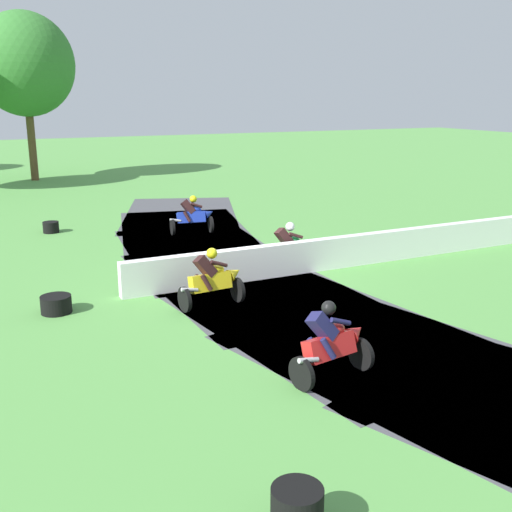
{
  "coord_description": "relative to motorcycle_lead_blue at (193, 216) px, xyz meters",
  "views": [
    {
      "loc": [
        -6.43,
        -14.43,
        4.85
      ],
      "look_at": [
        0.03,
        -0.88,
        0.9
      ],
      "focal_mm": 43.15,
      "sensor_mm": 36.0,
      "label": 1
    }
  ],
  "objects": [
    {
      "name": "tire_stack_mid_a",
      "position": [
        -5.72,
        -6.63,
        -0.43
      ],
      "size": [
        0.7,
        0.7,
        0.4
      ],
      "color": "black",
      "rests_on": "ground"
    },
    {
      "name": "tree_behind_barrier",
      "position": [
        -3.53,
        17.41,
        5.84
      ],
      "size": [
        5.47,
        5.47,
        9.37
      ],
      "color": "brown",
      "rests_on": "ground"
    },
    {
      "name": "motorcycle_fourth_red",
      "position": [
        -1.78,
        -12.12,
        0.0
      ],
      "size": [
        1.67,
        1.01,
        1.43
      ],
      "color": "black",
      "rests_on": "ground"
    },
    {
      "name": "safety_barrier",
      "position": [
        4.37,
        -6.13,
        -0.18
      ],
      "size": [
        17.03,
        0.52,
        0.9
      ],
      "primitive_type": "cube",
      "rotation": [
        0.0,
        0.0,
        -1.56
      ],
      "color": "white",
      "rests_on": "ground"
    },
    {
      "name": "motorcycle_chase_green",
      "position": [
        0.81,
        -5.82,
        0.02
      ],
      "size": [
        1.68,
        0.75,
        1.43
      ],
      "color": "black",
      "rests_on": "ground"
    },
    {
      "name": "traffic_cone",
      "position": [
        4.3,
        -5.44,
        -0.41
      ],
      "size": [
        0.28,
        0.28,
        0.44
      ],
      "primitive_type": "cone",
      "color": "orange",
      "rests_on": "ground"
    },
    {
      "name": "tire_stack_mid_b",
      "position": [
        -4.34,
        -15.45,
        -0.33
      ],
      "size": [
        0.6,
        0.6,
        0.6
      ],
      "color": "black",
      "rests_on": "ground"
    },
    {
      "name": "motorcycle_lead_blue",
      "position": [
        0.0,
        0.0,
        0.0
      ],
      "size": [
        1.71,
        0.95,
        1.42
      ],
      "color": "black",
      "rests_on": "ground"
    },
    {
      "name": "motorcycle_trailing_yellow",
      "position": [
        -2.27,
        -7.68,
        0.01
      ],
      "size": [
        1.68,
        0.87,
        1.43
      ],
      "color": "black",
      "rests_on": "ground"
    },
    {
      "name": "tire_stack_near",
      "position": [
        -4.65,
        2.25,
        -0.43
      ],
      "size": [
        0.57,
        0.57,
        0.4
      ],
      "color": "black",
      "rests_on": "ground"
    },
    {
      "name": "track_asphalt",
      "position": [
        -0.09,
        -6.18,
        -0.63
      ],
      "size": [
        7.98,
        28.85,
        0.01
      ],
      "color": "#47474C",
      "rests_on": "ground"
    },
    {
      "name": "ground_plane",
      "position": [
        -0.88,
        -6.19,
        -0.63
      ],
      "size": [
        120.0,
        120.0,
        0.0
      ],
      "primitive_type": "plane",
      "color": "#569947"
    }
  ]
}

